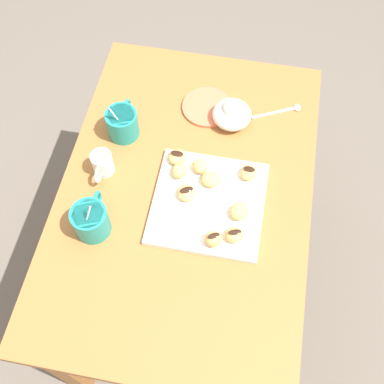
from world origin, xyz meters
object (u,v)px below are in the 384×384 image
at_px(beignet_5, 187,193).
at_px(coffee_mug_teal_right, 122,122).
at_px(ice_cream_bowl, 232,113).
at_px(coffee_mug_teal_left, 91,220).
at_px(cream_pitcher_white, 102,163).
at_px(beignet_4, 239,211).
at_px(dining_table, 186,212).
at_px(pastry_plate_square, 208,203).
at_px(beignet_1, 200,166).
at_px(beignet_3, 213,239).
at_px(saucer_coral_left, 207,107).
at_px(beignet_6, 179,171).
at_px(beignet_0, 177,157).
at_px(beignet_8, 249,172).
at_px(beignet_7, 211,179).
at_px(beignet_2, 234,235).

bearing_deg(beignet_5, coffee_mug_teal_right, 50.41).
bearing_deg(ice_cream_bowl, coffee_mug_teal_left, 143.75).
height_order(cream_pitcher_white, beignet_4, cream_pitcher_white).
xyz_separation_m(dining_table, pastry_plate_square, (-0.03, -0.07, 0.14)).
distance_m(beignet_1, beignet_3, 0.23).
bearing_deg(beignet_4, dining_table, 70.71).
distance_m(cream_pitcher_white, beignet_4, 0.41).
distance_m(saucer_coral_left, beignet_5, 0.33).
xyz_separation_m(dining_table, beignet_6, (0.04, 0.03, 0.17)).
distance_m(coffee_mug_teal_right, beignet_3, 0.45).
xyz_separation_m(beignet_5, beignet_6, (0.06, 0.03, 0.00)).
bearing_deg(beignet_0, beignet_8, -93.99).
relative_size(dining_table, beignet_1, 21.91).
bearing_deg(ice_cream_bowl, beignet_7, 173.98).
bearing_deg(beignet_8, beignet_3, 163.62).
bearing_deg(saucer_coral_left, coffee_mug_teal_right, 121.02).
xyz_separation_m(beignet_5, beignet_7, (0.05, -0.06, 0.00)).
bearing_deg(saucer_coral_left, coffee_mug_teal_left, 153.50).
height_order(pastry_plate_square, beignet_5, beignet_5).
height_order(dining_table, beignet_1, beignet_1).
bearing_deg(coffee_mug_teal_right, pastry_plate_square, -124.15).
bearing_deg(beignet_3, beignet_7, 11.44).
bearing_deg(beignet_5, beignet_7, -47.19).
height_order(coffee_mug_teal_left, saucer_coral_left, coffee_mug_teal_left).
bearing_deg(cream_pitcher_white, beignet_4, -100.83).
xyz_separation_m(pastry_plate_square, beignet_3, (-0.12, -0.03, 0.03)).
bearing_deg(beignet_7, dining_table, 113.67).
bearing_deg(dining_table, ice_cream_bowl, -19.05).
bearing_deg(beignet_0, beignet_1, -105.98).
bearing_deg(beignet_5, coffee_mug_teal_left, 120.56).
height_order(pastry_plate_square, beignet_2, beignet_2).
relative_size(beignet_3, beignet_6, 0.97).
xyz_separation_m(dining_table, beignet_5, (-0.02, -0.01, 0.16)).
distance_m(beignet_0, beignet_3, 0.27).
bearing_deg(ice_cream_bowl, beignet_6, 152.69).
distance_m(beignet_5, beignet_6, 0.07).
xyz_separation_m(ice_cream_bowl, beignet_5, (-0.29, 0.08, -0.01)).
bearing_deg(beignet_7, beignet_4, -132.90).
xyz_separation_m(dining_table, ice_cream_bowl, (0.27, -0.09, 0.17)).
height_order(beignet_6, beignet_7, beignet_6).
bearing_deg(coffee_mug_teal_right, coffee_mug_teal_left, -180.00).
bearing_deg(beignet_3, beignet_0, 31.32).
distance_m(dining_table, pastry_plate_square, 0.16).
xyz_separation_m(coffee_mug_teal_right, beignet_1, (-0.10, -0.25, -0.02)).
distance_m(coffee_mug_teal_right, beignet_6, 0.23).
distance_m(dining_table, beignet_5, 0.17).
relative_size(beignet_6, beignet_7, 0.86).
bearing_deg(beignet_3, beignet_4, -30.36).
height_order(dining_table, beignet_4, beignet_4).
xyz_separation_m(ice_cream_bowl, beignet_1, (-0.20, 0.06, -0.00)).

